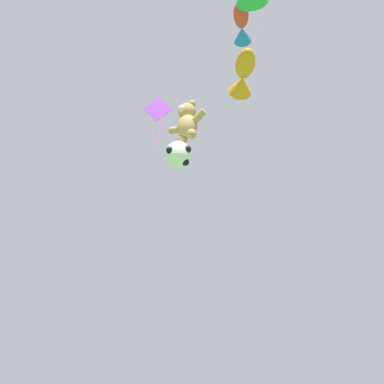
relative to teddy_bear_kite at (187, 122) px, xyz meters
The scene contains 5 objects.
teddy_bear_kite is the anchor object (origin of this frame).
soccer_ball_kite 1.29m from the teddy_bear_kite, behind, with size 0.99×0.99×0.91m.
fish_kite_tangerine 3.50m from the teddy_bear_kite, 50.44° to the left, with size 2.07×2.11×0.92m.
fish_kite_crimson 3.66m from the teddy_bear_kite, ahead, with size 1.27×1.58×0.61m.
diamond_kite 5.18m from the teddy_bear_kite, 153.62° to the left, with size 1.09×0.90×3.23m.
Camera 1 is at (7.40, -2.20, 1.08)m, focal length 40.00 mm.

